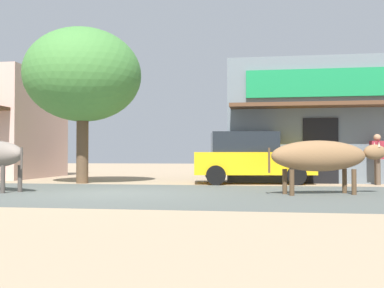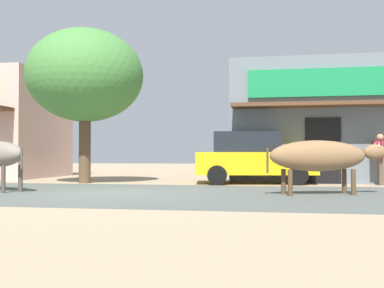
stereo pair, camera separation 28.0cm
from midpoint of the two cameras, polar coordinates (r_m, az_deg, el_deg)
The scene contains 7 objects.
ground at distance 11.38m, azimuth -9.07°, elevation -5.93°, with size 80.00×80.00×0.00m, color tan.
asphalt_road at distance 11.38m, azimuth -9.07°, elevation -5.92°, with size 72.00×6.45×0.00m, color #535854.
storefront_right_club at distance 17.76m, azimuth 15.83°, elevation 2.44°, with size 6.26×5.51×4.14m.
roadside_tree at distance 15.74m, azimuth -12.43°, elevation 8.13°, with size 3.78×3.78×5.03m.
parked_hatchback_car at distance 15.13m, azimuth 7.82°, elevation -1.61°, with size 3.98×2.43×1.64m.
cow_far_dark at distance 11.13m, azimuth 16.16°, elevation -1.46°, with size 2.83×1.31×1.25m.
pedestrian_by_shop at distance 15.29m, azimuth 22.51°, elevation -1.27°, with size 0.42×0.61×1.56m.
Camera 2 is at (3.83, -10.70, 0.90)m, focal length 43.63 mm.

